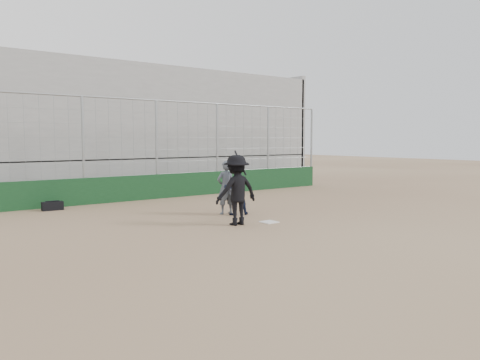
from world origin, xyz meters
TOP-DOWN VIEW (x-y plane):
  - ground at (0.00, 0.00)m, footprint 90.00×90.00m
  - home_plate at (0.00, 0.00)m, footprint 0.44×0.44m
  - backstop at (0.00, 7.00)m, footprint 18.10×0.25m
  - bleachers at (0.00, 11.95)m, footprint 20.25×6.70m
  - batter_at_plate at (-0.98, 0.28)m, footprint 1.33×0.85m
  - catcher_crouched at (0.05, 1.66)m, footprint 0.98×0.87m
  - umpire at (-0.11, 2.02)m, footprint 0.66×0.45m
  - equipment_bag at (-4.36, 6.29)m, footprint 0.71×0.35m

SIDE VIEW (x-z plane):
  - ground at x=0.00m, z-range 0.00..0.00m
  - home_plate at x=0.00m, z-range 0.00..0.02m
  - equipment_bag at x=-4.36m, z-range -0.02..0.32m
  - catcher_crouched at x=0.05m, z-range 0.00..1.14m
  - umpire at x=-0.11m, z-range 0.00..1.57m
  - backstop at x=0.00m, z-range -1.06..2.98m
  - batter_at_plate at x=-0.98m, z-range -0.06..2.05m
  - bleachers at x=0.00m, z-range -0.57..6.41m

